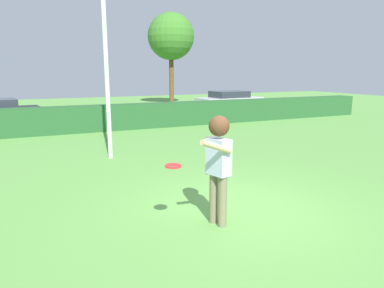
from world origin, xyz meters
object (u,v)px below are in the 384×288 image
parked_car_silver (229,100)px  person (218,157)px  lamppost (105,36)px  birch_tree (171,37)px  frisbee (173,166)px

parked_car_silver → person: bearing=-121.3°
lamppost → birch_tree: birch_tree is taller
person → lamppost: (-0.62, 5.24, 2.27)m
person → birch_tree: size_ratio=0.27×
lamppost → parked_car_silver: 13.65m
parked_car_silver → birch_tree: (-1.77, 5.45, 4.24)m
frisbee → parked_car_silver: size_ratio=0.06×
person → parked_car_silver: size_ratio=0.41×
parked_car_silver → birch_tree: birch_tree is taller
parked_car_silver → lamppost: bearing=-135.4°
lamppost → parked_car_silver: (9.53, 9.39, -2.71)m
frisbee → parked_car_silver: parked_car_silver is taller
person → birch_tree: bearing=70.4°
frisbee → parked_car_silver: 17.55m
person → birch_tree: birch_tree is taller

